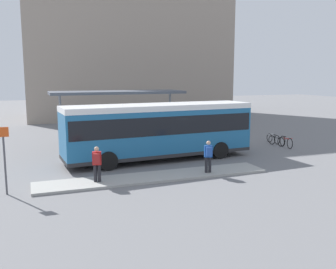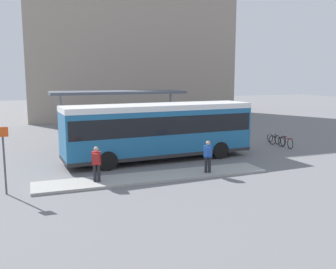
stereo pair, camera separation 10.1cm
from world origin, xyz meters
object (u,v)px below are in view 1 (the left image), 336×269
object	(u,v)px
potted_planter_far_side	(134,143)
bicycle_black	(276,141)
pedestrian_waiting	(208,155)
bicycle_red	(286,142)
city_bus	(159,128)
bicycle_white	(273,139)
platform_sign	(5,157)
potted_planter_near_shelter	(106,144)
pedestrian_companion	(97,162)

from	to	relation	value
potted_planter_far_side	bicycle_black	bearing A→B (deg)	-5.30
pedestrian_waiting	bicycle_red	distance (m)	9.40
city_bus	potted_planter_far_side	bearing A→B (deg)	106.85
city_bus	bicycle_red	bearing A→B (deg)	-0.76
pedestrian_waiting	bicycle_white	distance (m)	10.48
bicycle_red	bicycle_black	distance (m)	0.86
pedestrian_waiting	bicycle_white	bearing A→B (deg)	-36.37
bicycle_black	bicycle_white	distance (m)	0.91
platform_sign	potted_planter_near_shelter	bearing A→B (deg)	49.10
bicycle_black	potted_planter_near_shelter	size ratio (longest dim) A/B	1.09
pedestrian_companion	pedestrian_waiting	bearing A→B (deg)	-79.65
city_bus	bicycle_white	xyz separation A→B (m)	(9.50, 2.22, -1.55)
pedestrian_waiting	platform_sign	distance (m)	9.15
potted_planter_far_side	pedestrian_companion	bearing A→B (deg)	-119.02
bicycle_white	platform_sign	xyz separation A→B (m)	(-17.50, -6.12, 1.22)
city_bus	pedestrian_waiting	bearing A→B (deg)	-78.37
city_bus	pedestrian_companion	size ratio (longest dim) A/B	6.90
city_bus	platform_sign	xyz separation A→B (m)	(-8.00, -3.90, -0.33)
potted_planter_near_shelter	pedestrian_waiting	bearing A→B (deg)	-58.60
pedestrian_waiting	platform_sign	xyz separation A→B (m)	(-9.14, 0.15, 0.53)
bicycle_white	potted_planter_near_shelter	distance (m)	12.20
pedestrian_companion	bicycle_red	xyz separation A→B (m)	(13.58, 4.32, -0.67)
bicycle_white	pedestrian_companion	bearing A→B (deg)	112.97
potted_planter_far_side	platform_sign	world-z (taller)	platform_sign
city_bus	bicycle_black	world-z (taller)	city_bus
pedestrian_waiting	bicycle_white	world-z (taller)	pedestrian_waiting
pedestrian_waiting	pedestrian_companion	size ratio (longest dim) A/B	0.98
pedestrian_waiting	pedestrian_companion	world-z (taller)	pedestrian_companion
bicycle_red	platform_sign	distance (m)	17.92
bicycle_black	potted_planter_far_side	distance (m)	10.08
bicycle_white	platform_sign	bearing A→B (deg)	108.65
city_bus	potted_planter_far_side	world-z (taller)	city_bus
bicycle_black	bicycle_white	xyz separation A→B (m)	(0.35, 0.84, -0.00)
city_bus	potted_planter_near_shelter	bearing A→B (deg)	136.42
city_bus	bicycle_red	size ratio (longest dim) A/B	6.46
city_bus	bicycle_black	bearing A→B (deg)	4.51
bicycle_black	platform_sign	bearing A→B (deg)	-80.30
pedestrian_waiting	pedestrian_companion	distance (m)	5.40
bicycle_white	platform_sign	distance (m)	18.58
bicycle_black	bicycle_white	world-z (taller)	bicycle_black
bicycle_white	platform_sign	size ratio (longest dim) A/B	0.55
pedestrian_waiting	city_bus	bearing A→B (deg)	32.44
city_bus	bicycle_red	distance (m)	9.46
bicycle_red	potted_planter_far_side	distance (m)	10.35
pedestrian_waiting	pedestrian_companion	xyz separation A→B (m)	(-5.39, 0.26, 0.01)
pedestrian_companion	potted_planter_near_shelter	xyz separation A→B (m)	(1.56, 6.01, -0.32)
city_bus	bicycle_red	world-z (taller)	city_bus
city_bus	pedestrian_companion	distance (m)	5.76
pedestrian_companion	platform_sign	xyz separation A→B (m)	(-3.74, -0.11, 0.52)
city_bus	bicycle_black	size ratio (longest dim) A/B	7.19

